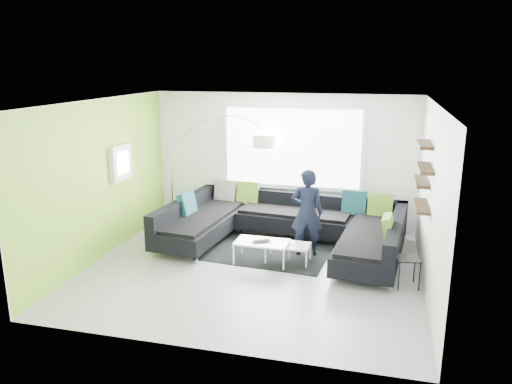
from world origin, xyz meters
TOP-DOWN VIEW (x-y plane):
  - ground at (0.00, 0.00)m, footprint 5.50×5.50m
  - room_shell at (0.04, 0.21)m, footprint 5.54×5.04m
  - sectional_sofa at (0.29, 1.09)m, footprint 4.55×3.09m
  - rug at (0.04, 0.87)m, footprint 2.40×1.84m
  - coffee_table at (0.29, 0.41)m, footprint 1.21×0.72m
  - arc_lamp at (-2.20, 1.73)m, footprint 2.34×1.19m
  - side_table at (2.48, -0.04)m, footprint 0.41×0.41m
  - person at (0.76, 0.91)m, footprint 0.67×0.52m
  - laptop at (0.09, 0.27)m, footprint 0.49×0.47m

SIDE VIEW (x-z plane):
  - ground at x=0.00m, z-range 0.00..0.00m
  - rug at x=0.04m, z-range 0.00..0.01m
  - coffee_table at x=0.29m, z-range 0.00..0.39m
  - side_table at x=2.48m, z-range 0.00..0.48m
  - laptop at x=0.09m, z-range 0.39..0.41m
  - sectional_sofa at x=0.29m, z-range -0.05..0.87m
  - person at x=0.76m, z-range 0.00..1.59m
  - arc_lamp at x=-2.20m, z-range 0.00..2.38m
  - room_shell at x=0.04m, z-range 0.40..3.22m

